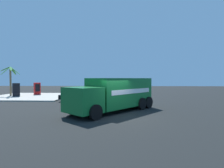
{
  "coord_description": "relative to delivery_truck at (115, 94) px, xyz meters",
  "views": [
    {
      "loc": [
        -12.58,
        -0.04,
        2.64
      ],
      "look_at": [
        1.78,
        0.56,
        2.2
      ],
      "focal_mm": 28.79,
      "sensor_mm": 36.0,
      "label": 1
    }
  ],
  "objects": [
    {
      "name": "sidewalk_corner_far",
      "position": [
        10.72,
        12.3,
        -1.34
      ],
      "size": [
        10.59,
        10.59,
        0.14
      ],
      "primitive_type": "cube",
      "color": "#B2ADA0",
      "rests_on": "ground"
    },
    {
      "name": "delivery_truck",
      "position": [
        0.0,
        0.0,
        0.0
      ],
      "size": [
        7.66,
        7.04,
        2.67
      ],
      "color": "#146B2D",
      "rests_on": "ground"
    },
    {
      "name": "palm_tree_far",
      "position": [
        10.73,
        15.35,
        1.57
      ],
      "size": [
        2.84,
        3.01,
        4.22
      ],
      "color": "#7A6647",
      "rests_on": "sidewalk_corner_far"
    },
    {
      "name": "ground_plane",
      "position": [
        -1.91,
        -0.33,
        -1.41
      ],
      "size": [
        100.0,
        100.0,
        0.0
      ],
      "primitive_type": "plane",
      "color": "black"
    },
    {
      "name": "vending_machine_blue",
      "position": [
        12.91,
        12.46,
        -0.34
      ],
      "size": [
        1.14,
        1.17,
        1.85
      ],
      "color": "red",
      "rests_on": "sidewalk_corner_far"
    },
    {
      "name": "vending_machine_red",
      "position": [
        9.85,
        14.01,
        -0.34
      ],
      "size": [
        1.13,
        1.17,
        1.85
      ],
      "color": "black",
      "rests_on": "sidewalk_corner_far"
    },
    {
      "name": "pickup_black",
      "position": [
        6.1,
        3.89,
        -0.68
      ],
      "size": [
        2.45,
        5.29,
        1.38
      ],
      "color": "black",
      "rests_on": "ground"
    }
  ]
}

